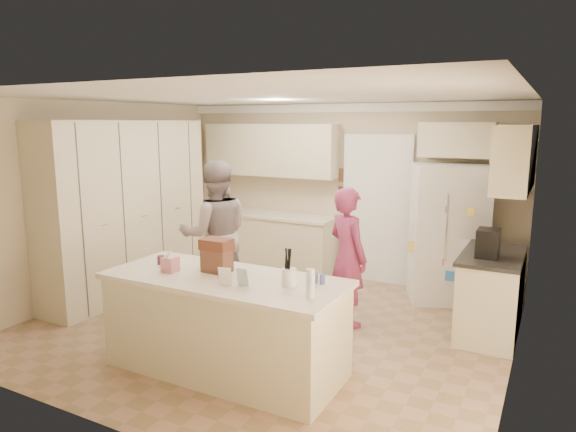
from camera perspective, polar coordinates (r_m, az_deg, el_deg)
The scene contains 41 objects.
floor at distance 6.08m, azimuth -2.43°, elevation -12.21°, with size 5.20×4.60×0.02m, color #9D775F.
ceiling at distance 5.62m, azimuth -2.64°, elevation 13.27°, with size 5.20×4.60×0.02m, color white.
wall_back at distance 7.77m, azimuth 6.12°, elevation 2.73°, with size 5.20×0.02×2.60m, color beige.
wall_front at distance 3.94m, azimuth -19.80°, elevation -5.33°, with size 5.20×0.02×2.60m, color beige.
wall_left at distance 7.36m, azimuth -20.35°, elevation 1.72°, with size 0.02×4.60×2.60m, color beige.
wall_right at distance 4.96m, azimuth 24.54°, elevation -2.52°, with size 0.02×4.60×2.60m, color beige.
crown_back at distance 7.65m, azimuth 6.15°, elevation 11.85°, with size 5.20×0.08×0.12m, color white.
pantry_bank at distance 7.29m, azimuth -17.50°, elevation 0.82°, with size 0.60×2.60×2.35m, color beige.
back_base_cab at distance 8.14m, azimuth -2.36°, elevation -3.02°, with size 2.20×0.60×0.88m, color beige.
back_countertop at distance 8.04m, azimuth -2.42°, elevation 0.16°, with size 2.24×0.63×0.04m, color silver.
back_upper_cab at distance 8.04m, azimuth -1.99°, elevation 7.34°, with size 2.20×0.35×0.80m, color beige.
doorway_opening at distance 7.59m, azimuth 9.85°, elevation 0.55°, with size 0.90×0.06×2.10m, color black.
doorway_casing at distance 7.56m, azimuth 9.77°, elevation 0.51°, with size 1.02×0.03×2.22m, color white.
wall_frame_upper at distance 7.69m, azimuth 6.18°, elevation 4.53°, with size 0.15×0.02×0.20m, color brown.
wall_frame_lower at distance 7.72m, azimuth 6.14°, elevation 2.54°, with size 0.15×0.02×0.20m, color brown.
refrigerator at distance 7.00m, azimuth 17.31°, elevation -1.85°, with size 0.90×0.70×1.80m, color white.
fridge_seam at distance 6.66m, azimuth 16.74°, elevation -2.44°, with size 0.01×0.02×1.78m, color gray.
fridge_dispenser at distance 6.64m, azimuth 14.97°, elevation -0.17°, with size 0.22×0.03×0.35m, color black.
fridge_handle_l at distance 6.62m, azimuth 16.35°, elevation -1.16°, with size 0.02×0.02×0.85m, color silver.
fridge_handle_r at distance 6.60m, azimuth 17.20°, elevation -1.23°, with size 0.02×0.02×0.85m, color silver.
over_fridge_cab at distance 7.07m, azimuth 18.30°, elevation 8.03°, with size 0.95×0.35×0.45m, color beige.
right_base_cab at distance 6.16m, azimuth 21.63°, elevation -8.19°, with size 0.60×1.20×0.88m, color beige.
right_countertop at distance 6.04m, azimuth 21.82°, elevation -4.03°, with size 0.63×1.24×0.04m, color #2D2B28.
right_upper_cab at distance 6.07m, azimuth 23.97°, elevation 5.94°, with size 0.35×1.50×0.70m, color beige.
coffee_maker at distance 5.81m, azimuth 21.33°, elevation -2.82°, with size 0.22×0.28×0.30m, color black.
island_base at distance 4.96m, azimuth -6.97°, elevation -12.07°, with size 2.20×0.90×0.88m, color beige.
island_top at distance 4.80m, azimuth -7.10°, elevation -6.99°, with size 2.28×0.96×0.05m, color silver.
utensil_crock at distance 4.49m, azimuth 0.13°, elevation -6.82°, with size 0.13×0.13×0.15m, color white.
tissue_box at distance 5.02m, azimuth -12.95°, elevation -5.26°, with size 0.13×0.13×0.14m, color #CF798D.
tissue_plume at distance 5.00m, azimuth -13.01°, elevation -4.04°, with size 0.08×0.08×0.08m, color white.
dollhouse_body at distance 4.92m, azimuth -7.90°, elevation -4.92°, with size 0.26×0.18×0.22m, color brown.
dollhouse_roof at distance 4.88m, azimuth -7.95°, elevation -3.11°, with size 0.28×0.20×0.10m, color #592D1E.
jam_jar at distance 5.30m, azimuth -13.94°, elevation -4.76°, with size 0.07×0.07×0.09m, color #59263F.
greeting_card_a at distance 4.53m, azimuth -7.01°, elevation -6.66°, with size 0.12×0.01×0.16m, color white.
greeting_card_b at distance 4.49m, azimuth -5.06°, elevation -6.78°, with size 0.12×0.01×0.16m, color silver.
water_bottle at distance 4.17m, azimuth 2.52°, elevation -7.51°, with size 0.07×0.07×0.24m, color silver.
shaker_salt at distance 4.57m, azimuth 3.03°, elevation -6.90°, with size 0.05×0.05×0.09m, color #474E9B.
shaker_pepper at distance 4.54m, azimuth 3.83°, elevation -7.02°, with size 0.05×0.05×0.09m, color #474E9B.
teen_boy at distance 6.53m, azimuth -8.07°, elevation -2.05°, with size 0.91×0.71×1.86m, color gray.
teen_girl at distance 5.95m, azimuth 6.64°, elevation -4.52°, with size 0.59×0.38×1.61m, color #A6314C.
fridge_magnets at distance 6.65m, azimuth 16.72°, elevation -2.45°, with size 0.76×0.02×1.44m, color tan, non-canonical shape.
Camera 1 is at (2.84, -4.84, 2.33)m, focal length 32.00 mm.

